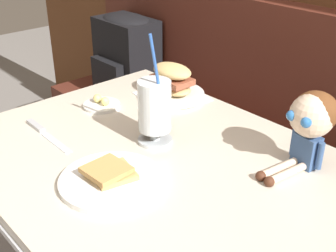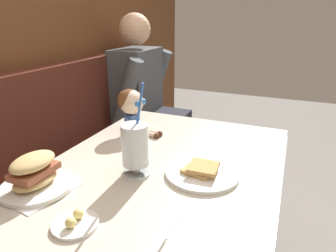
{
  "view_description": "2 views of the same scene",
  "coord_description": "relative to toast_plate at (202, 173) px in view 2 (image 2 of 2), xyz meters",
  "views": [
    {
      "loc": [
        0.74,
        -0.45,
        1.35
      ],
      "look_at": [
        0.01,
        0.2,
        0.84
      ],
      "focal_mm": 47.39,
      "sensor_mm": 36.0,
      "label": 1
    },
    {
      "loc": [
        -0.86,
        -0.21,
        1.25
      ],
      "look_at": [
        0.12,
        0.2,
        0.85
      ],
      "focal_mm": 31.69,
      "sensor_mm": 36.0,
      "label": 2
    }
  ],
  "objects": [
    {
      "name": "milkshake_glass",
      "position": [
        -0.08,
        0.21,
        0.09
      ],
      "size": [
        0.1,
        0.1,
        0.31
      ],
      "color": "silver",
      "rests_on": "diner_table"
    },
    {
      "name": "diner_patron",
      "position": [
        0.96,
        0.73,
        -0.01
      ],
      "size": [
        0.55,
        0.48,
        0.81
      ],
      "color": "#4C5156",
      "rests_on": "booth_bench"
    },
    {
      "name": "butter_saucer",
      "position": [
        -0.37,
        0.23,
        -0.0
      ],
      "size": [
        0.12,
        0.12,
        0.04
      ],
      "color": "white",
      "rests_on": "diner_table"
    },
    {
      "name": "butter_knife",
      "position": [
        -0.34,
        -0.0,
        -0.01
      ],
      "size": [
        0.24,
        0.02,
        0.01
      ],
      "color": "silver",
      "rests_on": "diner_table"
    },
    {
      "name": "seated_doll",
      "position": [
        0.26,
        0.41,
        0.12
      ],
      "size": [
        0.12,
        0.22,
        0.2
      ],
      "color": "#385689",
      "rests_on": "diner_table"
    },
    {
      "name": "sandwich_plate",
      "position": [
        -0.28,
        0.45,
        0.03
      ],
      "size": [
        0.23,
        0.23,
        0.12
      ],
      "color": "white",
      "rests_on": "diner_table"
    },
    {
      "name": "toast_plate",
      "position": [
        0.0,
        0.0,
        0.0
      ],
      "size": [
        0.25,
        0.25,
        0.04
      ],
      "color": "white",
      "rests_on": "diner_table"
    },
    {
      "name": "diner_table",
      "position": [
        0.01,
        0.15,
        -0.21
      ],
      "size": [
        1.11,
        0.81,
        0.74
      ],
      "color": "beige",
      "rests_on": "ground"
    },
    {
      "name": "booth_bench",
      "position": [
        0.01,
        0.78,
        -0.42
      ],
      "size": [
        2.6,
        0.48,
        1.0
      ],
      "color": "#512319",
      "rests_on": "ground"
    }
  ]
}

